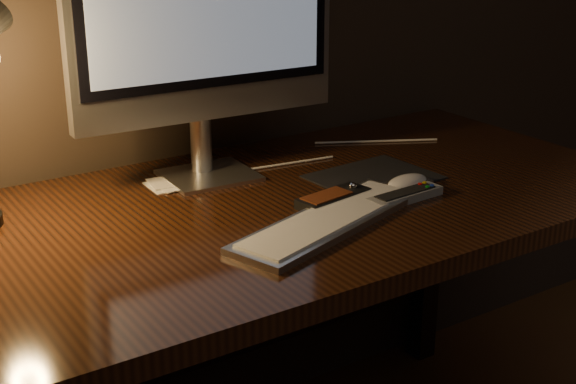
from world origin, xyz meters
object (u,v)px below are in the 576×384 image
mouse (407,184)px  media_remote (333,198)px  keyboard (330,220)px  tv_remote (405,196)px  monitor (204,9)px  desk (247,253)px

mouse → media_remote: size_ratio=0.61×
keyboard → media_remote: media_remote is taller
keyboard → tv_remote: (0.19, 0.02, 0.00)m
monitor → tv_remote: size_ratio=3.45×
tv_remote → monitor: bearing=124.4°
media_remote → keyboard: bearing=-139.3°
monitor → media_remote: monitor is taller
mouse → desk: bearing=148.0°
desk → media_remote: media_remote is taller
desk → monitor: bearing=95.8°
desk → keyboard: (0.05, -0.22, 0.14)m
tv_remote → media_remote: bearing=148.5°
monitor → mouse: 0.54m
keyboard → mouse: size_ratio=4.47×
desk → keyboard: 0.26m
monitor → media_remote: (0.13, -0.26, -0.34)m
media_remote → tv_remote: (0.13, -0.07, -0.00)m
mouse → media_remote: (-0.18, 0.01, 0.00)m
mouse → tv_remote: tv_remote is taller
monitor → keyboard: monitor is taller
keyboard → monitor: bearing=81.9°
mouse → media_remote: media_remote is taller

